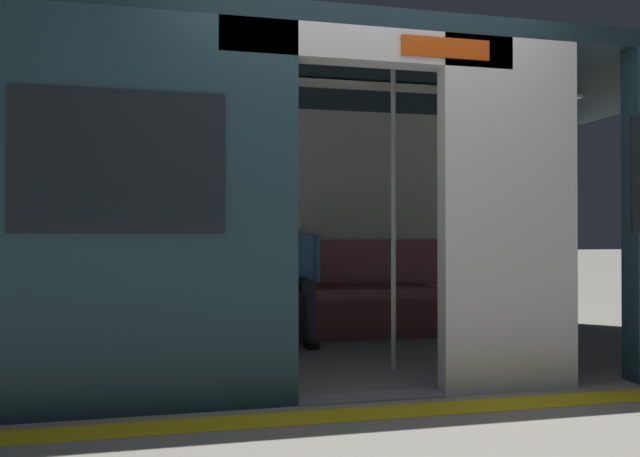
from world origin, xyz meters
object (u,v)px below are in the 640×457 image
Objects in this scene: train_car at (321,166)px; bench_seat at (305,301)px; grab_pole_door at (290,217)px; grab_pole_far at (393,219)px; handbag at (237,281)px; person_seated at (292,266)px; book at (332,286)px.

train_car reaches higher than bench_seat.
train_car is 1.47m from bench_seat.
grab_pole_door is 1.00× the size of grab_pole_far.
bench_seat is 1.68m from grab_pole_door.
handbag is at bearing -81.35° from grab_pole_door.
handbag is (0.49, -0.10, -0.13)m from person_seated.
grab_pole_door is (0.26, 1.42, 0.40)m from person_seated.
grab_pole_far is (-0.51, 1.27, 0.40)m from person_seated.
book is at bearing -177.28° from handbag.
person_seated reaches higher than bench_seat.
bench_seat is 0.32m from book.
grab_pole_far is at bearing 106.29° from bench_seat.
grab_pole_far is (-0.77, -0.14, 0.00)m from grab_pole_door.
person_seated is (0.13, 0.05, 0.33)m from bench_seat.
person_seated is 0.48m from book.
train_car reaches higher than book.
bench_seat is at bearing 50.53° from book.
bench_seat is 11.82× the size of book.
train_car is 0.73m from grab_pole_far.
grab_pole_door is at bearing 99.19° from book.
handbag is 1.18× the size of book.
grab_pole_door is 0.79m from grab_pole_far.
person_seated is at bearing -68.00° from grab_pole_far.
grab_pole_door is (0.67, 1.56, 0.60)m from book.
train_car is 24.62× the size of handbag.
bench_seat is 1.56m from grab_pole_far.
grab_pole_far is at bearing -169.52° from grab_pole_door.
grab_pole_far is (-0.10, 1.42, 0.60)m from book.
person_seated is (0.07, -0.87, -0.81)m from train_car.
handbag is 0.90m from book.
train_car is 1.47m from handbag.
grab_pole_door reaches higher than handbag.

